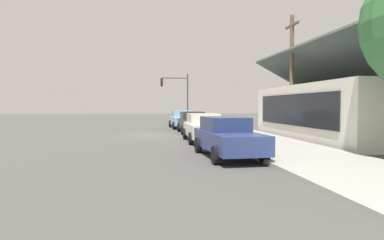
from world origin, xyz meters
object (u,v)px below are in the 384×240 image
(car_charcoal, at_px, (193,122))
(utility_pole_wooden, at_px, (291,75))
(car_ivory, at_px, (204,127))
(traffic_light_main, at_px, (177,91))
(fire_hydrant_red, at_px, (208,125))
(car_skyblue, at_px, (182,119))
(car_navy, at_px, (227,137))

(car_charcoal, xyz_separation_m, utility_pole_wooden, (5.34, 5.33, 3.11))
(car_ivory, xyz_separation_m, traffic_light_main, (-15.08, -0.14, 2.67))
(car_charcoal, xyz_separation_m, car_ivory, (6.03, -0.19, 0.00))
(traffic_light_main, height_order, fire_hydrant_red, traffic_light_main)
(car_skyblue, height_order, car_ivory, same)
(car_navy, bearing_deg, fire_hydrant_red, 169.96)
(fire_hydrant_red, bearing_deg, traffic_light_main, -168.53)
(car_navy, bearing_deg, car_skyblue, 176.93)
(car_skyblue, distance_m, utility_pole_wooden, 12.47)
(car_skyblue, bearing_deg, traffic_light_main, 179.70)
(car_skyblue, distance_m, fire_hydrant_red, 4.78)
(car_charcoal, height_order, fire_hydrant_red, car_charcoal)
(fire_hydrant_red, bearing_deg, utility_pole_wooden, 32.76)
(car_charcoal, xyz_separation_m, car_navy, (11.86, -0.25, 0.00))
(car_skyblue, bearing_deg, car_ivory, -1.87)
(car_navy, relative_size, utility_pole_wooden, 0.66)
(car_navy, bearing_deg, traffic_light_main, 177.25)
(car_charcoal, height_order, car_ivory, same)
(car_charcoal, height_order, utility_pole_wooden, utility_pole_wooden)
(traffic_light_main, bearing_deg, fire_hydrant_red, 11.47)
(car_navy, distance_m, fire_hydrant_red, 12.84)
(car_charcoal, relative_size, utility_pole_wooden, 0.62)
(car_ivory, bearing_deg, utility_pole_wooden, 97.66)
(car_charcoal, bearing_deg, utility_pole_wooden, 45.03)
(car_skyblue, height_order, fire_hydrant_red, car_skyblue)
(utility_pole_wooden, height_order, fire_hydrant_red, utility_pole_wooden)
(car_navy, relative_size, traffic_light_main, 0.95)
(car_ivory, bearing_deg, fire_hydrant_red, 168.13)
(car_charcoal, bearing_deg, traffic_light_main, -177.78)
(car_skyblue, relative_size, car_charcoal, 1.04)
(car_charcoal, relative_size, car_ivory, 1.00)
(car_charcoal, relative_size, car_navy, 0.94)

